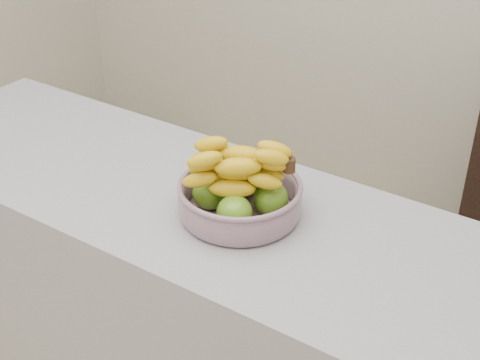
# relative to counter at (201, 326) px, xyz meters

# --- Properties ---
(counter) EXTENTS (2.00, 0.60, 0.90)m
(counter) POSITION_rel_counter_xyz_m (0.00, 0.00, 0.00)
(counter) COLOR #A4A4AC
(counter) RESTS_ON ground
(fruit_bowl) EXTENTS (0.31, 0.31, 0.19)m
(fruit_bowl) POSITION_rel_counter_xyz_m (0.14, -0.00, 0.51)
(fruit_bowl) COLOR #929EAF
(fruit_bowl) RESTS_ON counter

